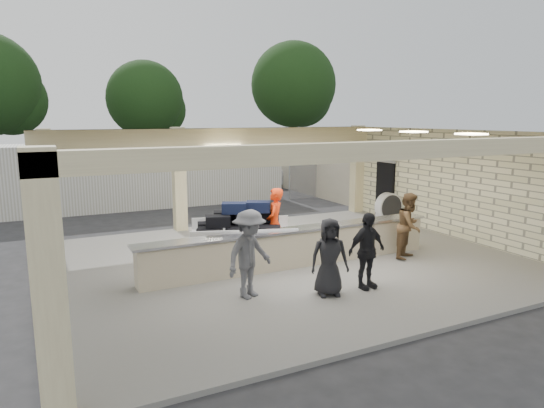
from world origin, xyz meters
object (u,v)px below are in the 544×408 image
passenger_d (329,257)px  car_dark (277,170)px  baggage_counter (294,247)px  car_white_b (349,172)px  drum_fan (388,207)px  passenger_c (249,254)px  container_white (139,175)px  passenger_a (409,226)px  luggage_cart (241,229)px  passenger_b (367,251)px  car_white_a (273,173)px  baggage_handler (274,224)px

passenger_d → car_dark: 19.84m
baggage_counter → car_white_b: 17.23m
drum_fan → car_white_b: size_ratio=0.27×
baggage_counter → car_dark: car_dark is taller
passenger_c → container_white: container_white is taller
passenger_a → car_dark: 17.39m
container_white → baggage_counter: bearing=-80.4°
passenger_a → car_dark: (4.56, 16.78, -0.34)m
luggage_cart → passenger_b: (1.67, -3.20, 0.02)m
passenger_a → car_white_a: 15.28m
baggage_counter → container_white: (-1.70, 11.02, 0.80)m
drum_fan → passenger_d: passenger_d is taller
drum_fan → car_white_b: bearing=60.9°
car_white_a → baggage_counter: bearing=167.7°
passenger_c → container_white: 12.55m
car_white_a → car_dark: 2.24m
passenger_b → passenger_d: size_ratio=1.03×
baggage_counter → baggage_handler: bearing=101.8°
baggage_handler → passenger_b: bearing=50.8°
passenger_c → car_dark: bearing=37.2°
luggage_cart → passenger_b: 3.60m
car_white_b → container_white: container_white is taller
baggage_counter → car_white_b: bearing=50.1°
passenger_d → car_white_b: size_ratio=0.41×
passenger_c → passenger_a: bearing=-15.7°
passenger_b → car_dark: (7.04, 18.17, -0.31)m
passenger_c → car_white_b: 19.64m
drum_fan → container_white: bearing=131.0°
passenger_d → car_white_b: bearing=70.8°
passenger_b → baggage_handler: bearing=99.1°
passenger_a → car_white_b: bearing=31.0°
passenger_d → container_white: size_ratio=0.13×
passenger_a → passenger_b: passenger_a is taller
baggage_counter → car_white_a: 15.54m
car_dark → container_white: (-9.37, -4.99, 0.73)m
passenger_b → luggage_cart: bearing=111.7°
drum_fan → passenger_b: bearing=-134.3°
baggage_counter → luggage_cart: luggage_cart is taller
passenger_a → passenger_c: 5.09m
baggage_handler → passenger_a: 3.64m
car_white_b → container_white: bearing=99.8°
passenger_a → car_white_b: (7.94, 13.98, -0.35)m
passenger_d → car_dark: bearing=83.6°
baggage_handler → car_dark: (7.83, 15.21, -0.41)m
passenger_b → car_white_b: passenger_b is taller
baggage_counter → baggage_handler: (-0.17, 0.80, 0.48)m
passenger_b → passenger_d: bearing=173.0°
passenger_d → car_white_a: passenger_d is taller
passenger_c → luggage_cart: bearing=46.8°
luggage_cart → passenger_c: bearing=-90.2°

